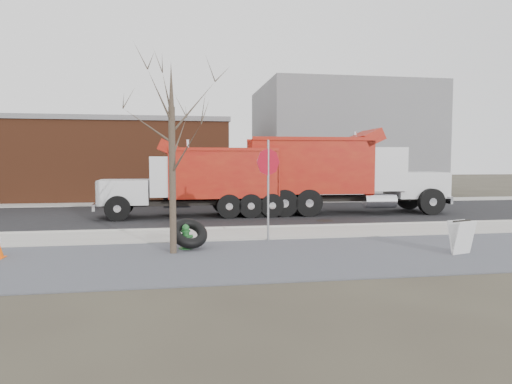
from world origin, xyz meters
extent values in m
plane|color=#383328|center=(0.00, 0.00, 0.00)|extent=(120.00, 120.00, 0.00)
cube|color=slate|center=(0.00, -3.50, 0.01)|extent=(60.00, 5.00, 0.03)
cube|color=#9E9B93|center=(0.00, 0.25, 0.03)|extent=(60.00, 2.50, 0.06)
cube|color=#9E9B93|center=(0.00, 1.55, 0.06)|extent=(60.00, 0.15, 0.11)
cube|color=black|center=(0.00, 6.30, 0.01)|extent=(60.00, 9.40, 0.02)
cube|color=#9E9B93|center=(0.00, 12.00, 0.03)|extent=(60.00, 2.00, 0.06)
cube|color=slate|center=(9.00, 18.00, 4.00)|extent=(12.00, 10.00, 8.00)
cube|color=brown|center=(-10.00, 17.00, 2.50)|extent=(20.00, 8.00, 5.00)
cube|color=slate|center=(-10.00, 17.00, 5.15)|extent=(20.20, 8.20, 0.30)
cylinder|color=#382D23|center=(-3.20, -2.60, 2.00)|extent=(0.18, 0.18, 4.00)
cone|color=#382D23|center=(-3.20, -2.60, 4.60)|extent=(0.14, 0.14, 1.20)
cylinder|color=#296C2F|center=(-2.86, -2.03, 0.03)|extent=(0.39, 0.39, 0.05)
cylinder|color=#296C2F|center=(-2.86, -2.03, 0.29)|extent=(0.21, 0.21, 0.54)
cylinder|color=#296C2F|center=(-2.86, -2.03, 0.54)|extent=(0.27, 0.27, 0.04)
sphere|color=#296C2F|center=(-2.86, -2.03, 0.63)|extent=(0.21, 0.21, 0.21)
cylinder|color=#296C2F|center=(-2.86, -2.03, 0.72)|extent=(0.04, 0.04, 0.05)
cylinder|color=#296C2F|center=(-3.00, -2.07, 0.38)|extent=(0.13, 0.13, 0.10)
cylinder|color=#296C2F|center=(-2.71, -1.99, 0.38)|extent=(0.13, 0.13, 0.10)
cylinder|color=#296C2F|center=(-2.81, -2.18, 0.36)|extent=(0.16, 0.14, 0.13)
torus|color=black|center=(-2.76, -2.04, 0.48)|extent=(1.34, 1.30, 0.90)
cylinder|color=gray|center=(-0.26, -1.10, 1.60)|extent=(0.07, 0.07, 3.20)
cylinder|color=#A30B1C|center=(-0.26, -1.10, 2.51)|extent=(0.80, 0.39, 0.87)
cube|color=silver|center=(4.54, -4.10, 0.48)|extent=(0.71, 0.42, 0.91)
cube|color=silver|center=(4.48, -3.91, 0.48)|extent=(0.71, 0.42, 0.91)
cube|color=black|center=(4.51, -4.01, 0.93)|extent=(0.65, 0.24, 0.04)
cube|color=black|center=(4.49, 5.85, 0.74)|extent=(9.64, 1.52, 0.25)
cube|color=silver|center=(8.44, 5.63, 1.37)|extent=(2.59, 2.32, 1.24)
cube|color=silver|center=(9.51, 5.57, 1.37)|extent=(0.17, 1.97, 1.12)
cube|color=silver|center=(6.54, 5.73, 2.15)|extent=(1.94, 2.68, 2.02)
cube|color=black|center=(7.29, 5.69, 2.71)|extent=(0.18, 2.24, 0.90)
cube|color=#A0220D|center=(3.04, 5.93, 2.27)|extent=(5.76, 3.00, 2.47)
cylinder|color=silver|center=(5.75, 6.85, 2.66)|extent=(0.17, 0.17, 2.69)
cylinder|color=black|center=(8.71, 6.83, 0.64)|extent=(1.25, 0.41, 1.24)
cylinder|color=black|center=(8.57, 4.41, 0.64)|extent=(1.25, 0.41, 1.24)
cylinder|color=black|center=(1.75, 7.08, 0.64)|extent=(1.25, 0.41, 1.24)
cylinder|color=black|center=(1.63, 4.93, 0.64)|extent=(1.25, 0.41, 1.24)
cube|color=black|center=(-2.38, 5.65, 0.65)|extent=(7.92, 1.09, 0.21)
cube|color=silver|center=(-5.43, 5.56, 1.18)|extent=(2.18, 1.95, 1.06)
cube|color=silver|center=(-6.50, 5.53, 1.18)|extent=(0.11, 1.69, 0.97)
cube|color=silver|center=(-3.54, 5.62, 1.86)|extent=(1.61, 2.27, 1.74)
cube|color=black|center=(-4.28, 5.60, 2.34)|extent=(0.11, 1.93, 0.77)
cube|color=#A0220D|center=(-1.13, 5.69, 1.95)|extent=(4.90, 2.46, 2.13)
cylinder|color=silver|center=(-2.66, 4.73, 2.29)|extent=(0.14, 0.14, 2.32)
cylinder|color=black|center=(-5.60, 4.51, 0.55)|extent=(1.07, 0.32, 1.06)
cylinder|color=black|center=(-5.67, 6.60, 0.55)|extent=(1.07, 0.32, 1.06)
cylinder|color=black|center=(0.06, 4.80, 0.55)|extent=(1.07, 0.32, 1.06)
cylinder|color=black|center=(0.00, 6.66, 0.55)|extent=(1.07, 0.32, 1.06)
camera|label=1|loc=(-2.98, -15.15, 2.57)|focal=32.00mm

